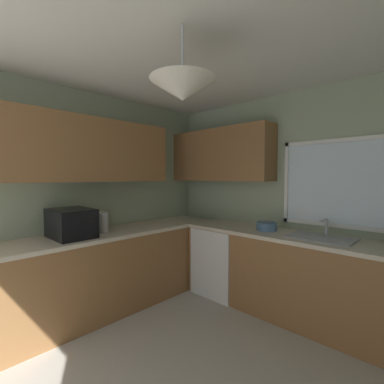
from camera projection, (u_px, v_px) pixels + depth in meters
name	position (u px, v px, depth m)	size (l,w,h in m)	color
room_shell	(190.00, 154.00, 2.36)	(3.68, 3.83, 2.55)	#9EAD8E
counter_run_left	(87.00, 276.00, 2.88)	(0.65, 3.44, 0.89)	olive
counter_run_back	(302.00, 278.00, 2.83)	(2.77, 0.65, 0.89)	olive
dishwasher	(223.00, 260.00, 3.51)	(0.60, 0.60, 0.84)	white
microwave	(71.00, 223.00, 2.73)	(0.48, 0.36, 0.29)	black
kettle	(103.00, 223.00, 2.96)	(0.11, 0.11, 0.22)	#B7B7BC
sink_assembly	(321.00, 237.00, 2.69)	(0.60, 0.40, 0.19)	#9EA0A5
bowl	(266.00, 226.00, 3.09)	(0.23, 0.23, 0.09)	#4C7099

